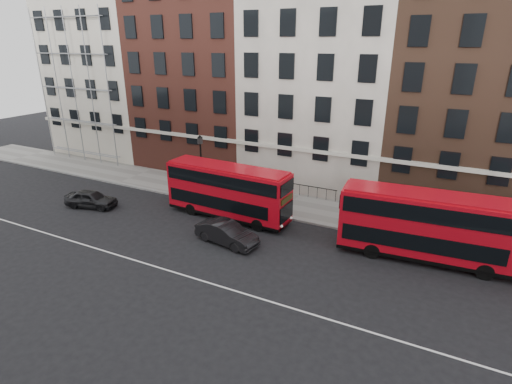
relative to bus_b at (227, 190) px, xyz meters
The scene contains 11 objects.
ground 7.43m from the bus_b, 61.62° to the right, with size 120.00×120.00×0.00m, color black.
pavement 5.83m from the bus_b, 51.59° to the left, with size 80.00×5.00×0.15m, color gray.
kerb 4.35m from the bus_b, 27.48° to the left, with size 80.00×0.30×0.16m, color gray.
road_centre_line 9.17m from the bus_b, 67.74° to the right, with size 70.00×0.12×0.01m, color white.
building_terrace 14.47m from the bus_b, 75.23° to the left, with size 64.00×11.95×22.00m.
bus_b is the anchor object (origin of this frame).
bus_c 13.97m from the bus_b, ahead, with size 10.45×3.25×4.32m.
car_rear 11.54m from the bus_b, 163.07° to the right, with size 1.68×4.18×1.43m, color black.
car_front 4.50m from the bus_b, 60.58° to the right, with size 1.55×4.46×1.47m, color black.
lamp_post_left 5.06m from the bus_b, 146.98° to the left, with size 0.44×0.44×5.33m.
iron_railings 7.45m from the bus_b, 62.40° to the left, with size 6.60×0.06×1.00m, color black, non-canonical shape.
Camera 1 is at (11.26, -17.87, 12.73)m, focal length 28.00 mm.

